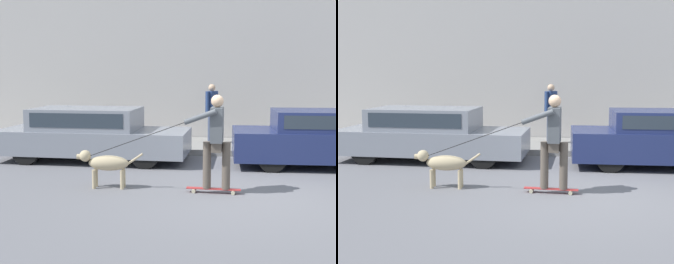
{
  "view_description": "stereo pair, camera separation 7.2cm",
  "coord_description": "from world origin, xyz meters",
  "views": [
    {
      "loc": [
        -0.21,
        -8.14,
        2.15
      ],
      "look_at": [
        -1.53,
        1.14,
        0.95
      ],
      "focal_mm": 50.0,
      "sensor_mm": 36.0,
      "label": 1
    },
    {
      "loc": [
        -0.13,
        -8.13,
        2.15
      ],
      "look_at": [
        -1.53,
        1.14,
        0.95
      ],
      "focal_mm": 50.0,
      "sensor_mm": 36.0,
      "label": 2
    }
  ],
  "objects": [
    {
      "name": "pedestrian_with_bag",
      "position": [
        -0.84,
        5.09,
        1.08
      ],
      "size": [
        0.38,
        0.62,
        1.67
      ],
      "rotation": [
        0.0,
        0.0,
        -0.45
      ],
      "color": "#3D4760",
      "rests_on": "sidewalk_curb"
    },
    {
      "name": "ground_plane",
      "position": [
        0.0,
        0.0,
        0.0
      ],
      "size": [
        36.0,
        36.0,
        0.0
      ],
      "primitive_type": "plane",
      "color": "slate"
    },
    {
      "name": "skateboarder",
      "position": [
        -0.52,
        0.06,
        1.01
      ],
      "size": [
        2.89,
        0.6,
        1.76
      ],
      "rotation": [
        0.0,
        0.0,
        3.1
      ],
      "color": "beige",
      "rests_on": "ground_plane"
    },
    {
      "name": "sidewalk_curb",
      "position": [
        0.0,
        5.02,
        0.08
      ],
      "size": [
        30.0,
        2.45,
        0.15
      ],
      "color": "gray",
      "rests_on": "ground_plane"
    },
    {
      "name": "parked_car_1",
      "position": [
        1.89,
        2.79,
        0.63
      ],
      "size": [
        4.37,
        1.82,
        1.3
      ],
      "rotation": [
        0.0,
        0.0,
        0.04
      ],
      "color": "black",
      "rests_on": "ground_plane"
    },
    {
      "name": "back_wall",
      "position": [
        0.0,
        6.41,
        2.86
      ],
      "size": [
        32.0,
        0.3,
        5.71
      ],
      "color": "#B2ADA8",
      "rests_on": "ground_plane"
    },
    {
      "name": "parked_car_0",
      "position": [
        -3.64,
        2.79,
        0.64
      ],
      "size": [
        4.62,
        1.83,
        1.29
      ],
      "rotation": [
        0.0,
        0.0,
        -0.02
      ],
      "color": "black",
      "rests_on": "ground_plane"
    },
    {
      "name": "dog",
      "position": [
        -2.57,
        0.16,
        0.47
      ],
      "size": [
        1.25,
        0.32,
        0.71
      ],
      "rotation": [
        0.0,
        0.0,
        3.18
      ],
      "color": "tan",
      "rests_on": "ground_plane"
    }
  ]
}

